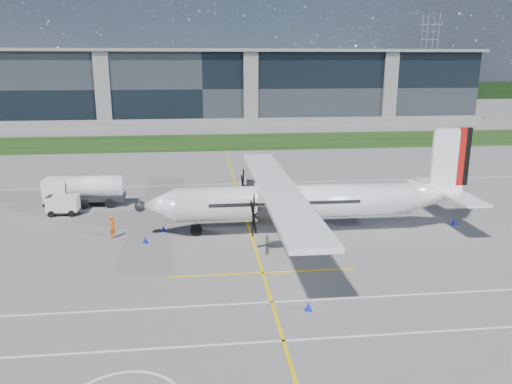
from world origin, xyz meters
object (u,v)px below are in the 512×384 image
Objects in this scene: pylon_east at (428,56)px; safety_cone_tail at (454,222)px; safety_cone_nose_port at (145,240)px; turboprop_aircraft at (308,182)px; fuel_tanker_truck at (79,191)px; safety_cone_stbdwing at (258,186)px; safety_cone_nose_stbd at (164,229)px; ground_crew_person at (112,225)px; baggage_tug at (63,205)px; safety_cone_portwing at (309,306)px.

safety_cone_tail is at bearing -113.75° from pylon_east.
turboprop_aircraft is at bearing 5.35° from safety_cone_nose_port.
safety_cone_tail is at bearing -16.08° from fuel_tanker_truck.
turboprop_aircraft is 53.63× the size of safety_cone_stbdwing.
safety_cone_tail is 1.00× the size of safety_cone_nose_stbd.
safety_cone_nose_stbd is at bearing -45.22° from fuel_tanker_truck.
pylon_east reaches higher than ground_crew_person.
safety_cone_nose_port is (-12.36, -1.16, -3.77)m from turboprop_aircraft.
ground_crew_person is at bearing 151.88° from safety_cone_nose_port.
baggage_tug reaches higher than safety_cone_nose_stbd.
pylon_east is 162.50m from safety_cone_tail.
turboprop_aircraft is 13.46× the size of ground_crew_person.
ground_crew_person is 27.32m from safety_cone_tail.
pylon_east is 175.31m from ground_crew_person.
safety_cone_portwing is at bearing -47.94° from baggage_tug.
safety_cone_tail is 19.85m from safety_cone_portwing.
turboprop_aircraft reaches higher than safety_cone_tail.
safety_cone_stbdwing is at bearing 136.61° from safety_cone_tail.
fuel_tanker_truck is 2.83m from baggage_tug.
safety_cone_stbdwing is at bearing 89.22° from safety_cone_portwing.
turboprop_aircraft is (-77.59, -148.47, -10.98)m from pylon_east.
safety_cone_nose_port is at bearing 130.36° from safety_cone_portwing.
fuel_tanker_truck is at bearing 163.92° from safety_cone_tail.
fuel_tanker_truck is 17.87m from safety_cone_stbdwing.
pylon_east reaches higher than safety_cone_nose_port.
safety_cone_nose_port is (-1.17, -2.38, 0.00)m from safety_cone_nose_stbd.
baggage_tug is at bearing 168.69° from safety_cone_tail.
safety_cone_stbdwing is 1.00× the size of safety_cone_tail.
pylon_east is 60.00× the size of safety_cone_nose_port.
fuel_tanker_truck reaches higher than ground_crew_person.
safety_cone_stbdwing is 1.00× the size of safety_cone_nose_port.
ground_crew_person is 3.98× the size of safety_cone_tail.
baggage_tug is at bearing -157.91° from safety_cone_stbdwing.
safety_cone_nose_port is (7.84, -8.02, -0.59)m from baggage_tug.
safety_cone_tail is (12.41, 0.34, -3.77)m from turboprop_aircraft.
safety_cone_stbdwing and safety_cone_tail have the same top height.
safety_cone_nose_stbd is 16.35m from safety_cone_portwing.
fuel_tanker_truck is at bearing 43.80° from ground_crew_person.
pylon_east is 172.57m from safety_cone_nose_stbd.
safety_cone_nose_port is (2.54, -1.36, -0.75)m from ground_crew_person.
ground_crew_person is at bearing -51.48° from baggage_tug.
ground_crew_person is at bearing -164.57° from safety_cone_nose_stbd.
pylon_east reaches higher than safety_cone_stbdwing.
safety_cone_nose_stbd is at bearing -124.76° from safety_cone_stbdwing.
safety_cone_tail is at bearing 40.98° from safety_cone_portwing.
pylon_east is 170.00m from fuel_tanker_truck.
safety_cone_nose_port is (-24.77, -1.50, 0.00)m from safety_cone_tail.
baggage_tug is at bearing 161.23° from turboprop_aircraft.
safety_cone_nose_stbd is (3.71, 1.02, -0.75)m from ground_crew_person.
safety_cone_stbdwing is at bearing 55.24° from safety_cone_nose_stbd.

